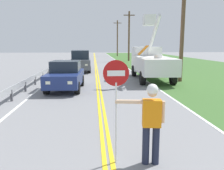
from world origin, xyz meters
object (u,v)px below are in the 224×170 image
at_px(utility_bucket_truck, 150,61).
at_px(utility_pole_mid, 129,35).
at_px(utility_pole_near, 183,16).
at_px(oncoming_suv_second, 81,61).
at_px(utility_pole_far, 117,38).
at_px(oncoming_sedan_nearest, 66,76).
at_px(flagger_worker, 151,119).
at_px(stop_sign_paddle, 116,89).

bearing_deg(utility_bucket_truck, utility_pole_mid, 85.95).
bearing_deg(utility_pole_near, oncoming_suv_second, 137.40).
xyz_separation_m(utility_bucket_truck, utility_pole_far, (1.24, 36.67, 2.85)).
distance_m(utility_bucket_truck, oncoming_sedan_nearest, 7.13).
relative_size(utility_pole_near, utility_pole_mid, 1.13).
xyz_separation_m(utility_bucket_truck, oncoming_suv_second, (-5.64, 5.66, -0.34)).
bearing_deg(utility_pole_mid, oncoming_suv_second, -115.63).
relative_size(flagger_worker, utility_pole_mid, 0.23).
bearing_deg(utility_bucket_truck, utility_pole_near, -33.97).
xyz_separation_m(flagger_worker, oncoming_sedan_nearest, (-2.89, 9.02, -0.21)).
distance_m(flagger_worker, utility_bucket_truck, 13.16).
height_order(utility_bucket_truck, oncoming_suv_second, utility_bucket_truck).
bearing_deg(stop_sign_paddle, utility_bucket_truck, 72.85).
xyz_separation_m(utility_bucket_truck, oncoming_sedan_nearest, (-6.04, -3.75, -0.56)).
distance_m(flagger_worker, utility_pole_mid, 33.66).
height_order(flagger_worker, stop_sign_paddle, stop_sign_paddle).
height_order(stop_sign_paddle, utility_pole_mid, utility_pole_mid).
height_order(flagger_worker, utility_bucket_truck, utility_bucket_truck).
bearing_deg(oncoming_suv_second, stop_sign_paddle, -84.59).
relative_size(stop_sign_paddle, oncoming_suv_second, 0.50).
distance_m(oncoming_sedan_nearest, utility_pole_near, 9.14).
height_order(oncoming_suv_second, utility_pole_mid, utility_pole_mid).
distance_m(utility_bucket_truck, utility_pole_near, 3.97).
bearing_deg(utility_pole_mid, flagger_worker, -97.88).
bearing_deg(utility_pole_far, flagger_worker, -95.07).
distance_m(utility_bucket_truck, oncoming_suv_second, 8.00).
relative_size(stop_sign_paddle, utility_bucket_truck, 0.34).
bearing_deg(utility_pole_far, stop_sign_paddle, -95.96).
relative_size(flagger_worker, utility_bucket_truck, 0.27).
relative_size(flagger_worker, utility_pole_near, 0.21).
bearing_deg(flagger_worker, oncoming_suv_second, 97.72).
xyz_separation_m(utility_pole_mid, utility_pole_far, (-0.20, 16.23, 0.11)).
distance_m(utility_bucket_truck, utility_pole_far, 36.80).
height_order(oncoming_sedan_nearest, utility_pole_mid, utility_pole_mid).
bearing_deg(flagger_worker, utility_pole_near, 66.25).
bearing_deg(utility_pole_near, utility_pole_mid, 91.22).
bearing_deg(utility_pole_far, utility_pole_near, -89.00).
bearing_deg(oncoming_suv_second, flagger_worker, -82.28).
xyz_separation_m(oncoming_suv_second, utility_pole_near, (7.55, -6.95, 3.57)).
relative_size(stop_sign_paddle, utility_pole_near, 0.26).
height_order(oncoming_sedan_nearest, utility_pole_near, utility_pole_near).
distance_m(stop_sign_paddle, utility_bucket_truck, 13.26).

